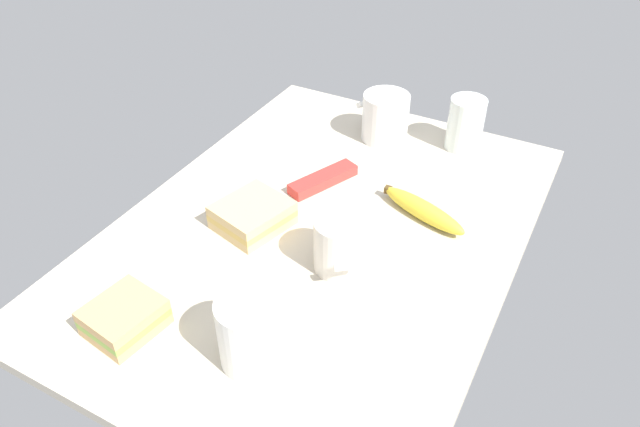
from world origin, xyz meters
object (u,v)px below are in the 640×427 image
Objects in this scene: coffee_mug_black at (340,244)px; coffee_mug_spare at (385,117)px; sandwich_main at (252,215)px; glass_of_milk at (465,127)px; coffee_mug_milky at (250,331)px; snack_bar at (323,179)px; banana at (423,210)px; sandwich_side at (124,318)px.

coffee_mug_spare is at bearing -166.40° from coffee_mug_black.
glass_of_milk reaches higher than sandwich_main.
glass_of_milk is (-65.39, 7.92, -0.65)cm from coffee_mug_milky.
snack_bar is (-16.56, 4.70, -1.20)cm from sandwich_main.
coffee_mug_milky is at bearing 7.06° from coffee_mug_spare.
coffee_mug_spare is (-61.06, -7.56, -0.29)cm from coffee_mug_milky.
banana is 20.04cm from snack_bar.
coffee_mug_spare reaches higher than snack_bar.
coffee_mug_black is at bearing 57.34° from snack_bar.
banana is at bearing 166.95° from coffee_mug_milky.
coffee_mug_spare is 16.08cm from glass_of_milk.
coffee_mug_milky is (21.53, -2.00, 0.75)cm from coffee_mug_black.
snack_bar is at bearing 164.14° from sandwich_main.
coffee_mug_spare is 0.87× the size of sandwich_main.
coffee_mug_milky is at bearing 33.31° from sandwich_main.
glass_of_milk is at bearing 166.02° from snack_bar.
glass_of_milk is (-4.33, 15.48, -0.36)cm from coffee_mug_spare.
snack_bar is at bearing 170.28° from sandwich_side.
snack_bar is (25.11, -18.80, -3.69)cm from glass_of_milk.
sandwich_main is 0.97× the size of snack_bar.
coffee_mug_milky is 28.55cm from sandwich_main.
sandwich_side is at bearing -32.45° from banana.
sandwich_side is 0.76× the size of snack_bar.
coffee_mug_black is 40.67cm from coffee_mug_spare.
coffee_mug_spare is 0.84× the size of snack_bar.
coffee_mug_milky is 41.95cm from snack_bar.
sandwich_side is at bearing -38.69° from coffee_mug_black.
glass_of_milk is at bearing 159.18° from sandwich_side.
coffee_mug_spare is at bearing -74.38° from glass_of_milk.
coffee_mug_spare reaches higher than coffee_mug_black.
coffee_mug_black is at bearing 174.69° from coffee_mug_milky.
banana is at bearing 122.35° from sandwich_main.
sandwich_main is at bearing -12.13° from coffee_mug_spare.
sandwich_main reaches higher than banana.
coffee_mug_spare is 1.12× the size of glass_of_milk.
coffee_mug_black reaches higher than banana.
coffee_mug_black is 0.73× the size of sandwich_main.
coffee_mug_black is at bearing 141.31° from sandwich_side.
sandwich_side is at bearing -5.94° from sandwich_main.
sandwich_main is 1.28× the size of glass_of_milk.
coffee_mug_milky reaches higher than banana.
sandwich_side is 74.32cm from glass_of_milk.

